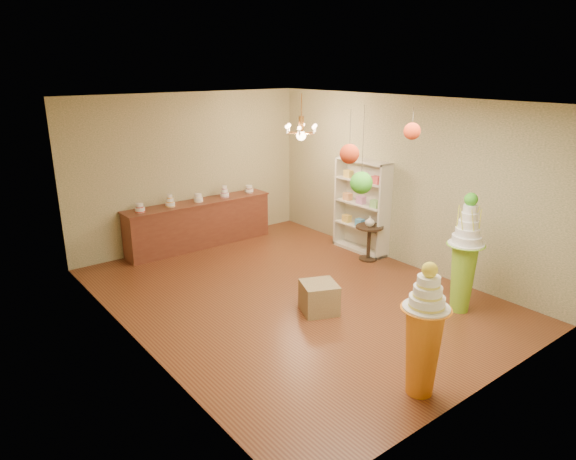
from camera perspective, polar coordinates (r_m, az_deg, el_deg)
floor at (r=8.21m, az=0.46°, el=-7.25°), size 6.50×6.50×0.00m
ceiling at (r=7.45m, az=0.52°, el=14.14°), size 6.50×6.50×0.00m
wall_back at (r=10.37m, az=-10.84°, el=6.53°), size 5.00×0.04×3.00m
wall_front at (r=5.65m, az=21.52°, el=-4.01°), size 5.00×0.04×3.00m
wall_left at (r=6.50m, az=-17.03°, el=-0.72°), size 0.04×6.50×3.00m
wall_right at (r=9.41m, az=12.54°, el=5.27°), size 0.04×6.50×3.00m
pedestal_green at (r=7.86m, az=18.96°, el=-3.50°), size 0.60×0.60×1.80m
pedestal_orange at (r=5.85m, az=14.80°, el=-11.75°), size 0.65×0.65×1.55m
burlap_riser at (r=7.61m, az=3.48°, el=-7.50°), size 0.65×0.65×0.45m
sideboard at (r=10.37m, az=-9.79°, el=0.76°), size 3.04×0.54×1.16m
shelving_unit at (r=9.95m, az=8.19°, el=2.64°), size 0.33×1.20×1.80m
round_table at (r=9.62m, az=8.99°, el=-0.89°), size 0.61×0.61×0.66m
vase at (r=9.52m, az=9.09°, el=0.97°), size 0.19×0.19×0.19m
pom_red_left at (r=6.18m, az=6.84°, el=8.41°), size 0.23×0.23×0.63m
pom_green_mid at (r=7.01m, az=8.15°, el=5.22°), size 0.31×0.31×1.18m
pom_red_right at (r=6.56m, az=13.62°, el=10.62°), size 0.21×0.21×0.39m
chandelier at (r=9.54m, az=1.47°, el=10.75°), size 0.80×0.80×0.85m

